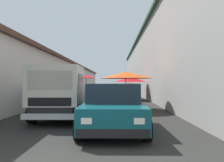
{
  "coord_description": "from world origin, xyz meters",
  "views": [
    {
      "loc": [
        -2.48,
        -0.9,
        1.48
      ],
      "look_at": [
        11.1,
        -0.67,
        1.6
      ],
      "focal_mm": 30.32,
      "sensor_mm": 36.0,
      "label": 1
    }
  ],
  "objects_px": {
    "fruit_stall_near_right": "(126,78)",
    "parked_scooter": "(74,93)",
    "fruit_stall_far_left": "(87,80)",
    "delivery_truck": "(62,94)",
    "fruit_stall_far_right": "(130,81)",
    "plastic_stool": "(113,98)",
    "vendor_by_crates": "(35,96)",
    "hatchback_car": "(113,105)"
  },
  "relations": [
    {
      "from": "fruit_stall_near_right",
      "to": "parked_scooter",
      "type": "relative_size",
      "value": 1.66
    },
    {
      "from": "fruit_stall_far_left",
      "to": "delivery_truck",
      "type": "height_order",
      "value": "fruit_stall_far_left"
    },
    {
      "from": "fruit_stall_far_right",
      "to": "plastic_stool",
      "type": "height_order",
      "value": "fruit_stall_far_right"
    },
    {
      "from": "fruit_stall_far_left",
      "to": "vendor_by_crates",
      "type": "relative_size",
      "value": 1.57
    },
    {
      "from": "fruit_stall_near_right",
      "to": "plastic_stool",
      "type": "xyz_separation_m",
      "value": [
        4.39,
        0.75,
        -1.38
      ]
    },
    {
      "from": "fruit_stall_near_right",
      "to": "hatchback_car",
      "type": "height_order",
      "value": "fruit_stall_near_right"
    },
    {
      "from": "delivery_truck",
      "to": "vendor_by_crates",
      "type": "distance_m",
      "value": 2.09
    },
    {
      "from": "fruit_stall_near_right",
      "to": "vendor_by_crates",
      "type": "distance_m",
      "value": 4.69
    },
    {
      "from": "fruit_stall_far_right",
      "to": "fruit_stall_far_left",
      "type": "distance_m",
      "value": 6.29
    },
    {
      "from": "plastic_stool",
      "to": "vendor_by_crates",
      "type": "bearing_deg",
      "value": 148.3
    },
    {
      "from": "delivery_truck",
      "to": "vendor_by_crates",
      "type": "relative_size",
      "value": 3.26
    },
    {
      "from": "fruit_stall_far_left",
      "to": "hatchback_car",
      "type": "height_order",
      "value": "fruit_stall_far_left"
    },
    {
      "from": "fruit_stall_far_left",
      "to": "parked_scooter",
      "type": "bearing_deg",
      "value": 164.54
    },
    {
      "from": "fruit_stall_far_right",
      "to": "delivery_truck",
      "type": "relative_size",
      "value": 0.55
    },
    {
      "from": "fruit_stall_near_right",
      "to": "delivery_truck",
      "type": "height_order",
      "value": "fruit_stall_near_right"
    },
    {
      "from": "fruit_stall_far_left",
      "to": "plastic_stool",
      "type": "xyz_separation_m",
      "value": [
        -6.03,
        -3.0,
        -1.42
      ]
    },
    {
      "from": "fruit_stall_far_right",
      "to": "vendor_by_crates",
      "type": "bearing_deg",
      "value": 145.86
    },
    {
      "from": "fruit_stall_far_right",
      "to": "hatchback_car",
      "type": "relative_size",
      "value": 0.69
    },
    {
      "from": "fruit_stall_near_right",
      "to": "parked_scooter",
      "type": "distance_m",
      "value": 8.95
    },
    {
      "from": "hatchback_car",
      "to": "delivery_truck",
      "type": "height_order",
      "value": "delivery_truck"
    },
    {
      "from": "fruit_stall_far_left",
      "to": "hatchback_car",
      "type": "xyz_separation_m",
      "value": [
        -14.5,
        -3.08,
        -1.01
      ]
    },
    {
      "from": "hatchback_car",
      "to": "plastic_stool",
      "type": "relative_size",
      "value": 9.02
    },
    {
      "from": "parked_scooter",
      "to": "delivery_truck",
      "type": "bearing_deg",
      "value": -170.19
    },
    {
      "from": "vendor_by_crates",
      "to": "parked_scooter",
      "type": "distance_m",
      "value": 9.11
    },
    {
      "from": "fruit_stall_far_right",
      "to": "fruit_stall_far_left",
      "type": "bearing_deg",
      "value": 44.44
    },
    {
      "from": "vendor_by_crates",
      "to": "plastic_stool",
      "type": "xyz_separation_m",
      "value": [
        5.87,
        -3.62,
        -0.54
      ]
    },
    {
      "from": "vendor_by_crates",
      "to": "parked_scooter",
      "type": "bearing_deg",
      "value": 0.96
    },
    {
      "from": "fruit_stall_far_left",
      "to": "hatchback_car",
      "type": "bearing_deg",
      "value": -168.0
    },
    {
      "from": "fruit_stall_near_right",
      "to": "hatchback_car",
      "type": "xyz_separation_m",
      "value": [
        -4.08,
        0.67,
        -0.97
      ]
    },
    {
      "from": "fruit_stall_near_right",
      "to": "parked_scooter",
      "type": "xyz_separation_m",
      "value": [
        7.62,
        4.52,
        -1.26
      ]
    },
    {
      "from": "vendor_by_crates",
      "to": "plastic_stool",
      "type": "relative_size",
      "value": 3.49
    },
    {
      "from": "fruit_stall_far_right",
      "to": "plastic_stool",
      "type": "relative_size",
      "value": 6.23
    },
    {
      "from": "fruit_stall_near_right",
      "to": "hatchback_car",
      "type": "distance_m",
      "value": 4.24
    },
    {
      "from": "vendor_by_crates",
      "to": "plastic_stool",
      "type": "height_order",
      "value": "vendor_by_crates"
    },
    {
      "from": "fruit_stall_far_right",
      "to": "vendor_by_crates",
      "type": "height_order",
      "value": "fruit_stall_far_right"
    },
    {
      "from": "parked_scooter",
      "to": "fruit_stall_far_left",
      "type": "bearing_deg",
      "value": -15.46
    },
    {
      "from": "fruit_stall_far_right",
      "to": "fruit_stall_near_right",
      "type": "bearing_deg",
      "value": 173.69
    },
    {
      "from": "fruit_stall_far_left",
      "to": "plastic_stool",
      "type": "bearing_deg",
      "value": -153.55
    },
    {
      "from": "fruit_stall_far_left",
      "to": "delivery_truck",
      "type": "bearing_deg",
      "value": -175.58
    },
    {
      "from": "hatchback_car",
      "to": "vendor_by_crates",
      "type": "height_order",
      "value": "vendor_by_crates"
    },
    {
      "from": "hatchback_car",
      "to": "parked_scooter",
      "type": "bearing_deg",
      "value": 18.25
    },
    {
      "from": "fruit_stall_near_right",
      "to": "vendor_by_crates",
      "type": "xyz_separation_m",
      "value": [
        -1.48,
        4.37,
        -0.84
      ]
    }
  ]
}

